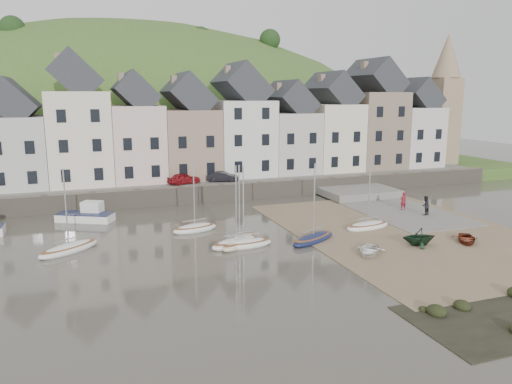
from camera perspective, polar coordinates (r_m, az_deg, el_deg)
name	(u,v)px	position (r m, az deg, el deg)	size (l,w,h in m)	color
ground	(283,246)	(37.03, 3.16, -6.27)	(160.00, 160.00, 0.00)	#444035
quay_land	(191,173)	(66.77, -7.57, 2.21)	(90.00, 30.00, 1.50)	#3C5D25
quay_street	(213,181)	(55.60, -5.06, 1.28)	(70.00, 7.00, 0.10)	slate
seawall	(221,192)	(52.40, -4.07, -0.04)	(70.00, 1.20, 1.80)	slate
beach	(405,232)	(42.38, 17.04, -4.45)	(18.00, 26.00, 0.06)	#7E664C
slipway	(389,207)	(50.93, 15.31, -1.72)	(8.00, 18.00, 0.12)	slate
hillside	(137,249)	(97.37, -13.73, -6.48)	(134.40, 84.00, 84.00)	#3C5D25
townhouse_terrace	(219,128)	(58.73, -4.36, 7.50)	(61.05, 8.00, 13.93)	white
church_spire	(445,96)	(74.38, 21.18, 10.45)	(4.00, 4.00, 18.00)	#997F60
sailboat_0	(69,248)	(38.00, -21.00, -6.16)	(4.82, 4.12, 6.32)	white
sailboat_1	(195,228)	(41.07, -7.16, -4.19)	(4.17, 2.38, 6.32)	white
sailboat_2	(240,241)	(37.12, -1.94, -5.79)	(4.41, 4.25, 6.32)	beige
sailboat_3	(236,242)	(36.87, -2.31, -5.92)	(4.61, 2.81, 6.32)	white
sailboat_4	(244,244)	(36.58, -1.46, -6.05)	(4.50, 1.66, 6.32)	white
sailboat_5	(313,238)	(38.17, 6.71, -5.39)	(5.00, 3.65, 6.32)	#141C41
sailboat_6	(368,226)	(42.52, 12.92, -3.86)	(4.53, 2.16, 6.32)	white
motorboat_2	(87,215)	(46.48, -19.15, -2.51)	(5.21, 3.82, 1.70)	white
rowboat_white	(369,250)	(35.64, 13.09, -6.66)	(2.05, 2.88, 0.60)	white
rowboat_green	(419,236)	(38.68, 18.50, -4.94)	(2.23, 2.58, 1.36)	black
rowboat_red	(466,239)	(40.80, 23.34, -5.04)	(1.97, 2.76, 0.57)	maroon
person_red	(403,201)	(49.75, 16.82, -1.01)	(0.63, 0.42, 1.74)	maroon
person_dark	(425,205)	(48.17, 19.17, -1.50)	(0.88, 0.69, 1.81)	black
car_left	(184,178)	(53.76, -8.42, 1.57)	(1.45, 3.59, 1.22)	maroon
car_right	(223,177)	(54.77, -3.92, 1.82)	(1.23, 3.53, 1.16)	black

